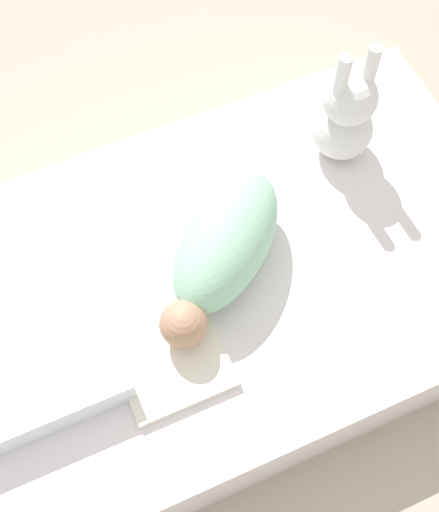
{
  "coord_description": "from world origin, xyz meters",
  "views": [
    {
      "loc": [
        -0.28,
        -0.68,
        1.72
      ],
      "look_at": [
        0.02,
        0.01,
        0.26
      ],
      "focal_mm": 50.0,
      "sensor_mm": 36.0,
      "label": 1
    }
  ],
  "objects": [
    {
      "name": "burp_cloth",
      "position": [
        -0.17,
        -0.18,
        0.22
      ],
      "size": [
        0.23,
        0.2,
        0.02
      ],
      "color": "white",
      "rests_on": "bed_mattress"
    },
    {
      "name": "ground_plane",
      "position": [
        0.0,
        0.0,
        0.0
      ],
      "size": [
        12.0,
        12.0,
        0.0
      ],
      "primitive_type": "plane",
      "color": "#B2A893"
    },
    {
      "name": "bed_mattress",
      "position": [
        0.0,
        0.0,
        0.11
      ],
      "size": [
        1.51,
        0.89,
        0.21
      ],
      "color": "white",
      "rests_on": "ground_plane"
    },
    {
      "name": "pillow",
      "position": [
        -0.45,
        -0.06,
        0.26
      ],
      "size": [
        0.37,
        0.3,
        0.08
      ],
      "color": "white",
      "rests_on": "bed_mattress"
    },
    {
      "name": "swaddled_baby",
      "position": [
        0.03,
        0.01,
        0.3
      ],
      "size": [
        0.42,
        0.4,
        0.18
      ],
      "rotation": [
        0.0,
        0.0,
        3.86
      ],
      "color": "#99D6B2",
      "rests_on": "bed_mattress"
    },
    {
      "name": "bunny_plush",
      "position": [
        0.44,
        0.2,
        0.34
      ],
      "size": [
        0.15,
        0.15,
        0.35
      ],
      "color": "white",
      "rests_on": "bed_mattress"
    }
  ]
}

